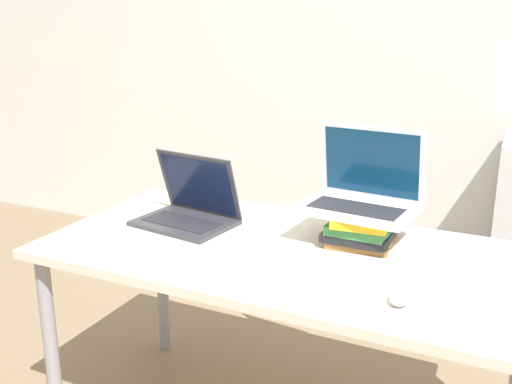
{
  "coord_description": "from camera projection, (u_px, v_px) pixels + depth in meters",
  "views": [
    {
      "loc": [
        0.7,
        -1.29,
        1.49
      ],
      "look_at": [
        -0.11,
        0.4,
        0.93
      ],
      "focal_mm": 42.0,
      "sensor_mm": 36.0,
      "label": 1
    }
  ],
  "objects": [
    {
      "name": "laptop_on_books",
      "position": [
        362.0,
        193.0,
        1.99
      ],
      "size": [
        0.39,
        0.29,
        0.27
      ],
      "color": "silver",
      "rests_on": "book_stack"
    },
    {
      "name": "wall_back",
      "position": [
        408.0,
        40.0,
        3.22
      ],
      "size": [
        8.0,
        0.05,
        2.7
      ],
      "color": "silver",
      "rests_on": "ground_plane"
    },
    {
      "name": "desk",
      "position": [
        286.0,
        269.0,
        1.98
      ],
      "size": [
        1.6,
        0.8,
        0.75
      ],
      "color": "beige",
      "rests_on": "ground_plane"
    },
    {
      "name": "laptop_left",
      "position": [
        189.0,
        210.0,
        2.19
      ],
      "size": [
        0.37,
        0.29,
        0.25
      ],
      "color": "#333338",
      "rests_on": "desk"
    },
    {
      "name": "book_stack",
      "position": [
        363.0,
        227.0,
        2.0
      ],
      "size": [
        0.22,
        0.28,
        0.11
      ],
      "color": "olive",
      "rests_on": "desk"
    },
    {
      "name": "wireless_keyboard",
      "position": [
        323.0,
        290.0,
        1.65
      ],
      "size": [
        0.29,
        0.13,
        0.01
      ],
      "color": "silver",
      "rests_on": "desk"
    },
    {
      "name": "mouse",
      "position": [
        401.0,
        297.0,
        1.59
      ],
      "size": [
        0.06,
        0.1,
        0.04
      ],
      "color": "white",
      "rests_on": "desk"
    }
  ]
}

